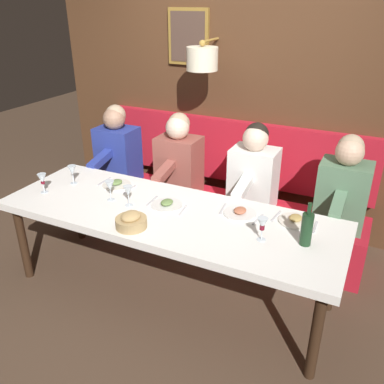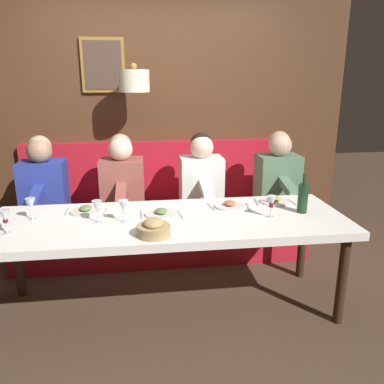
# 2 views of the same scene
# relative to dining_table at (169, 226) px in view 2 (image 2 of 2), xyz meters

# --- Properties ---
(ground_plane) EXTENTS (12.00, 12.00, 0.00)m
(ground_plane) POSITION_rel_dining_table_xyz_m (0.00, 0.00, -0.68)
(ground_plane) COLOR #4C3828
(dining_table) EXTENTS (0.90, 2.60, 0.74)m
(dining_table) POSITION_rel_dining_table_xyz_m (0.00, 0.00, 0.00)
(dining_table) COLOR white
(dining_table) RESTS_ON ground_plane
(banquette_bench) EXTENTS (0.52, 2.80, 0.45)m
(banquette_bench) POSITION_rel_dining_table_xyz_m (0.89, 0.00, -0.45)
(banquette_bench) COLOR red
(banquette_bench) RESTS_ON ground_plane
(back_wall_panel) EXTENTS (0.59, 4.00, 2.90)m
(back_wall_panel) POSITION_rel_dining_table_xyz_m (1.46, 0.01, 0.69)
(back_wall_panel) COLOR #51331E
(back_wall_panel) RESTS_ON ground_plane
(diner_nearest) EXTENTS (0.60, 0.40, 0.79)m
(diner_nearest) POSITION_rel_dining_table_xyz_m (0.88, -1.14, 0.14)
(diner_nearest) COLOR #567A5B
(diner_nearest) RESTS_ON banquette_bench
(diner_near) EXTENTS (0.60, 0.40, 0.79)m
(diner_near) POSITION_rel_dining_table_xyz_m (0.88, -0.38, 0.14)
(diner_near) COLOR white
(diner_near) RESTS_ON banquette_bench
(diner_middle) EXTENTS (0.60, 0.40, 0.79)m
(diner_middle) POSITION_rel_dining_table_xyz_m (0.88, 0.37, 0.14)
(diner_middle) COLOR #934C42
(diner_middle) RESTS_ON banquette_bench
(diner_far) EXTENTS (0.60, 0.40, 0.79)m
(diner_far) POSITION_rel_dining_table_xyz_m (0.88, 1.07, 0.14)
(diner_far) COLOR #283893
(diner_far) RESTS_ON banquette_bench
(place_setting_0) EXTENTS (0.24, 0.31, 0.05)m
(place_setting_0) POSITION_rel_dining_table_xyz_m (0.22, 0.62, 0.08)
(place_setting_0) COLOR silver
(place_setting_0) RESTS_ON dining_table
(place_setting_1) EXTENTS (0.24, 0.32, 0.05)m
(place_setting_1) POSITION_rel_dining_table_xyz_m (0.26, -0.89, 0.08)
(place_setting_1) COLOR silver
(place_setting_1) RESTS_ON dining_table
(place_setting_2) EXTENTS (0.24, 0.32, 0.05)m
(place_setting_2) POSITION_rel_dining_table_xyz_m (0.08, 0.05, 0.08)
(place_setting_2) COLOR silver
(place_setting_2) RESTS_ON dining_table
(place_setting_3) EXTENTS (0.24, 0.33, 0.05)m
(place_setting_3) POSITION_rel_dining_table_xyz_m (0.20, -0.50, 0.08)
(place_setting_3) COLOR silver
(place_setting_3) RESTS_ON dining_table
(wine_glass_0) EXTENTS (0.07, 0.07, 0.16)m
(wine_glass_0) POSITION_rel_dining_table_xyz_m (-0.07, -0.74, 0.18)
(wine_glass_0) COLOR silver
(wine_glass_0) RESTS_ON dining_table
(wine_glass_1) EXTENTS (0.07, 0.07, 0.16)m
(wine_glass_1) POSITION_rel_dining_table_xyz_m (-0.14, 1.08, 0.18)
(wine_glass_1) COLOR silver
(wine_glass_1) RESTS_ON dining_table
(wine_glass_2) EXTENTS (0.07, 0.07, 0.16)m
(wine_glass_2) POSITION_rel_dining_table_xyz_m (0.10, 0.98, 0.18)
(wine_glass_2) COLOR silver
(wine_glass_2) RESTS_ON dining_table
(wine_glass_3) EXTENTS (0.07, 0.07, 0.16)m
(wine_glass_3) POSITION_rel_dining_table_xyz_m (-0.02, 0.50, 0.18)
(wine_glass_3) COLOR silver
(wine_glass_3) RESTS_ON dining_table
(wine_glass_4) EXTENTS (0.07, 0.07, 0.16)m
(wine_glass_4) POSITION_rel_dining_table_xyz_m (-0.04, 0.32, 0.18)
(wine_glass_4) COLOR silver
(wine_glass_4) RESTS_ON dining_table
(wine_bottle) EXTENTS (0.08, 0.08, 0.30)m
(wine_bottle) POSITION_rel_dining_table_xyz_m (-0.00, -1.02, 0.18)
(wine_bottle) COLOR #19381E
(wine_bottle) RESTS_ON dining_table
(bread_bowl) EXTENTS (0.22, 0.22, 0.12)m
(bread_bowl) POSITION_rel_dining_table_xyz_m (-0.31, 0.12, 0.11)
(bread_bowl) COLOR tan
(bread_bowl) RESTS_ON dining_table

